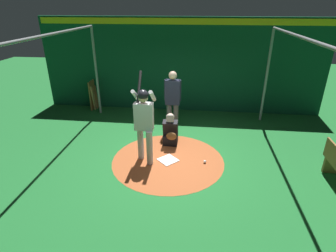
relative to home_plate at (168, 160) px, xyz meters
The scene contains 10 objects.
ground_plane 0.01m from the home_plate, ahead, with size 25.83×25.83×0.00m, color #1E6B2D.
dirt_circle 0.01m from the home_plate, ahead, with size 2.80×2.80×0.01m, color #AD562D.
home_plate is the anchor object (origin of this frame).
batter 1.26m from the home_plate, 82.62° to the right, with size 0.68×0.49×2.18m.
catcher 0.93m from the home_plate, behind, with size 0.58×0.40×0.93m.
umpire 1.96m from the home_plate, behind, with size 0.24×0.49×1.88m.
back_wall 4.01m from the home_plate, behind, with size 0.23×9.83×3.22m.
cage_frame 2.10m from the home_plate, ahead, with size 5.97×5.68×2.98m.
bat_rack 4.69m from the home_plate, 137.16° to the right, with size 0.70×0.21×1.05m.
baseball_0 0.92m from the home_plate, 88.30° to the left, with size 0.07×0.07×0.07m, color white.
Camera 1 is at (5.78, 0.68, 3.61)m, focal length 28.87 mm.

